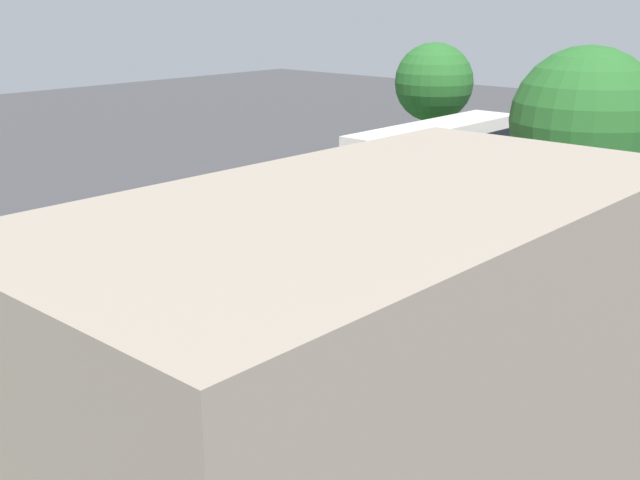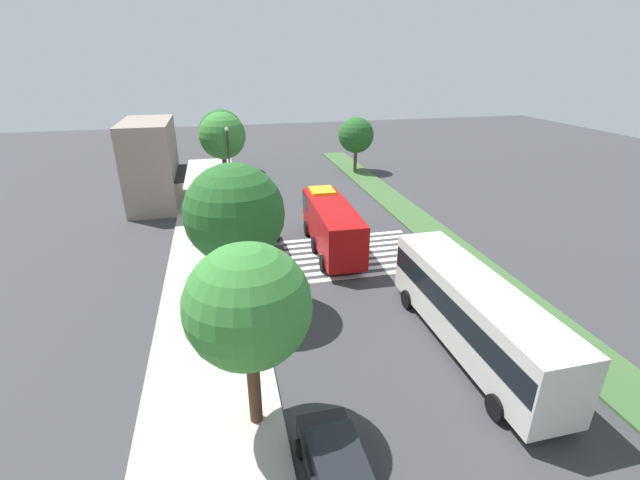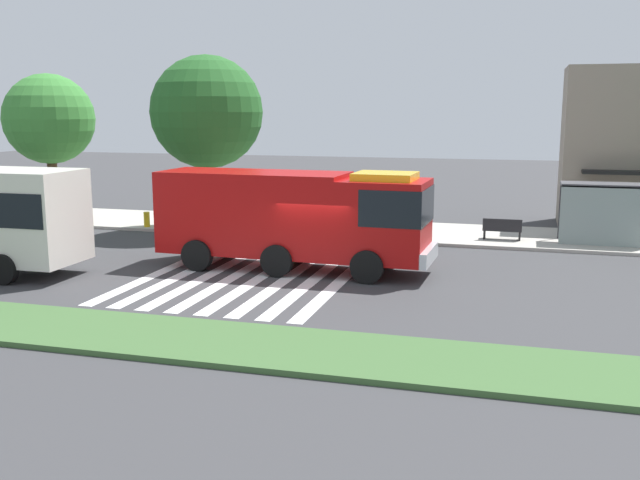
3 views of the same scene
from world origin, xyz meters
The scene contains 18 objects.
ground_plane centered at (0.00, 0.00, 0.00)m, with size 120.00×120.00×0.00m, color #38383A.
sidewalk centered at (0.00, 8.96, 0.07)m, with size 60.00×5.40×0.14m, color #ADA89E.
median_strip centered at (0.00, -7.76, 0.07)m, with size 60.00×3.00×0.14m, color #3D6033.
crosswalk centered at (-2.19, 0.00, 0.01)m, with size 6.75×11.27×0.01m.
fire_truck centered at (-0.81, 0.59, 1.96)m, with size 9.72×3.01×3.49m.
parked_car_west centered at (-18.92, 5.06, 0.89)m, with size 4.34×2.01×1.73m.
parked_car_mid centered at (0.17, 5.06, 0.86)m, with size 4.32×2.10×1.65m.
transit_bus centered at (-13.38, -2.82, 2.12)m, with size 11.53×2.92×3.58m.
bus_stop_shelter centered at (9.82, 7.82, 1.89)m, with size 3.50×1.40×2.46m.
bench_near_shelter centered at (5.82, 7.81, 0.59)m, with size 1.60×0.50×0.90m.
street_lamp centered at (13.55, 6.86, 3.91)m, with size 0.36×0.36×6.42m.
storefront_building centered at (12.32, 13.67, 3.76)m, with size 8.06×4.83×7.52m.
sidewalk_tree_far_west centered at (-15.57, 7.26, 5.06)m, with size 4.32×4.32×7.11m.
sidewalk_tree_west centered at (-7.29, 7.26, 5.40)m, with size 5.06×5.06×7.82m.
sidewalk_tree_east centered at (15.93, 7.26, 5.37)m, with size 4.55×4.55×7.53m.
sidewalk_tree_far_east centered at (23.61, 7.26, 4.53)m, with size 5.06×5.06×6.94m.
median_tree_west centered at (19.97, -7.76, 4.20)m, with size 4.04×4.04×6.10m.
fire_hydrant centered at (-10.26, 6.76, 0.49)m, with size 0.28×0.28×0.70m, color gold.
Camera 2 is at (-28.09, 7.74, 12.76)m, focal length 24.31 mm.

